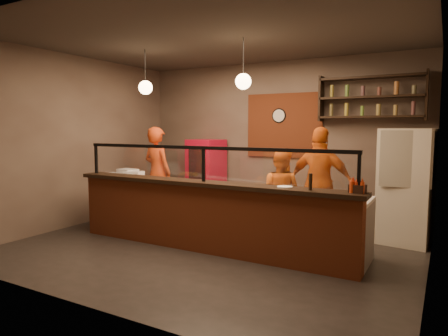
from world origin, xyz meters
The scene contains 29 objects.
floor centered at (0.00, 0.00, 0.00)m, with size 6.00×6.00×0.00m, color black.
ceiling centered at (0.00, 0.00, 3.20)m, with size 6.00×6.00×0.00m, color #3C352E.
wall_back centered at (0.00, 2.50, 1.60)m, with size 6.00×6.00×0.00m, color #695B4D.
wall_left centered at (-3.00, 0.00, 1.60)m, with size 5.00×5.00×0.00m, color #695B4D.
wall_right centered at (3.00, 0.00, 1.60)m, with size 5.00×5.00×0.00m, color #695B4D.
wall_front centered at (0.00, -2.50, 1.60)m, with size 6.00×6.00×0.00m, color #695B4D.
brick_patch centered at (0.20, 2.47, 1.90)m, with size 1.60×0.04×1.30m, color #944020.
service_counter centered at (0.00, -0.30, 0.50)m, with size 4.60×0.25×1.00m, color #944020.
counter_ledge centered at (0.00, -0.30, 1.03)m, with size 4.70×0.37×0.06m, color black.
worktop_cabinet centered at (0.00, 0.20, 0.42)m, with size 4.60×0.75×0.85m, color gray.
worktop centered at (0.00, 0.20, 0.88)m, with size 4.60×0.75×0.05m, color silver.
sneeze_guard centered at (0.00, -0.30, 1.37)m, with size 4.50×0.05×0.52m.
wall_shelving centered at (1.90, 2.32, 2.40)m, with size 1.84×0.28×0.85m.
wall_clock centered at (0.10, 2.46, 2.10)m, with size 0.30×0.30×0.04m, color black.
pendant_left centered at (-1.50, 0.20, 2.55)m, with size 0.24×0.24×0.77m.
pendant_right centered at (0.40, 0.20, 2.55)m, with size 0.24×0.24×0.77m.
cook_left centered at (-2.05, 1.17, 0.94)m, with size 0.68×0.45×1.87m, color #DC4414.
cook_mid centered at (0.72, 0.98, 0.75)m, with size 0.73×0.57×1.50m, color #D65F14.
cook_right centered at (1.31, 1.29, 0.94)m, with size 1.10×0.46×1.87m, color #CD5813.
fridge centered at (2.60, 1.65, 0.92)m, with size 0.77×0.72×1.84m, color beige.
red_cooler centered at (-1.47, 2.15, 0.80)m, with size 0.68×0.63×1.60m, color #B60C2A.
pizza_dough centered at (0.16, 0.07, 0.91)m, with size 0.54×0.54×0.01m, color silver.
prep_tub_a centered at (-1.86, 0.26, 0.98)m, with size 0.31×0.25×0.16m, color white.
prep_tub_b centered at (-2.15, 0.41, 0.99)m, with size 0.34×0.27×0.17m, color white.
prep_tub_c centered at (-2.15, -0.03, 0.97)m, with size 0.28×0.22×0.14m, color silver.
rolling_pin centered at (-1.35, 0.37, 0.93)m, with size 0.06×0.06×0.37m, color yellow.
condiment_caddy centered at (2.20, -0.25, 1.11)m, with size 0.18×0.14×0.10m, color black.
pepper_mill centered at (1.63, -0.33, 1.17)m, with size 0.05×0.05×0.21m, color black.
small_plate centered at (1.26, -0.27, 1.07)m, with size 0.21×0.21×0.01m, color white.
Camera 1 is at (3.13, -5.28, 1.86)m, focal length 32.00 mm.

